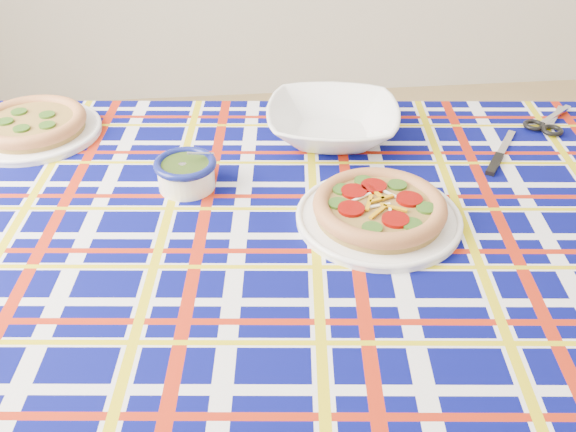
{
  "coord_description": "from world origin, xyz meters",
  "views": [
    {
      "loc": [
        -0.64,
        -1.04,
        1.37
      ],
      "look_at": [
        -0.55,
        -0.15,
        0.74
      ],
      "focal_mm": 40.0,
      "sensor_mm": 36.0,
      "label": 1
    }
  ],
  "objects": [
    {
      "name": "floor",
      "position": [
        0.0,
        0.0,
        0.0
      ],
      "size": [
        4.0,
        4.0,
        0.0
      ],
      "primitive_type": "plane",
      "color": "tan",
      "rests_on": "ground"
    },
    {
      "name": "second_focaccia_plate",
      "position": [
        -1.05,
        0.24,
        0.75
      ],
      "size": [
        0.34,
        0.34,
        0.05
      ],
      "primitive_type": null,
      "rotation": [
        0.0,
        0.0,
        -0.18
      ],
      "color": "olive",
      "rests_on": "tablecloth"
    },
    {
      "name": "table_knife",
      "position": [
        -0.07,
        0.08,
        0.73
      ],
      "size": [
        0.14,
        0.19,
        0.01
      ],
      "primitive_type": null,
      "rotation": [
        0.0,
        0.0,
        0.98
      ],
      "color": "silver",
      "rests_on": "tablecloth"
    },
    {
      "name": "tablecloth",
      "position": [
        -0.57,
        -0.14,
        0.67
      ],
      "size": [
        1.66,
        1.15,
        0.1
      ],
      "primitive_type": null,
      "rotation": [
        0.0,
        0.0,
        -0.11
      ],
      "color": "#040756",
      "rests_on": "dining_table"
    },
    {
      "name": "serving_bowl",
      "position": [
        -0.42,
        0.16,
        0.76
      ],
      "size": [
        0.32,
        0.32,
        0.07
      ],
      "primitive_type": "imported",
      "rotation": [
        0.0,
        0.0,
        -0.16
      ],
      "color": "white",
      "rests_on": "tablecloth"
    },
    {
      "name": "kitchen_scissors",
      "position": [
        0.09,
        0.19,
        0.73
      ],
      "size": [
        0.2,
        0.2,
        0.02
      ],
      "primitive_type": null,
      "rotation": [
        0.0,
        0.0,
        0.79
      ],
      "color": "silver",
      "rests_on": "tablecloth"
    },
    {
      "name": "main_focaccia_plate",
      "position": [
        -0.39,
        -0.15,
        0.75
      ],
      "size": [
        0.3,
        0.3,
        0.06
      ],
      "primitive_type": null,
      "rotation": [
        0.0,
        0.0,
        -0.01
      ],
      "color": "olive",
      "rests_on": "tablecloth"
    },
    {
      "name": "pesto_bowl",
      "position": [
        -0.72,
        -0.01,
        0.76
      ],
      "size": [
        0.13,
        0.13,
        0.07
      ],
      "primitive_type": null,
      "rotation": [
        0.0,
        0.0,
        -0.15
      ],
      "color": "#1F330D",
      "rests_on": "tablecloth"
    },
    {
      "name": "dining_table",
      "position": [
        -0.57,
        -0.14,
        0.65
      ],
      "size": [
        1.63,
        1.12,
        0.72
      ],
      "rotation": [
        0.0,
        0.0,
        -0.11
      ],
      "color": "brown",
      "rests_on": "floor"
    }
  ]
}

